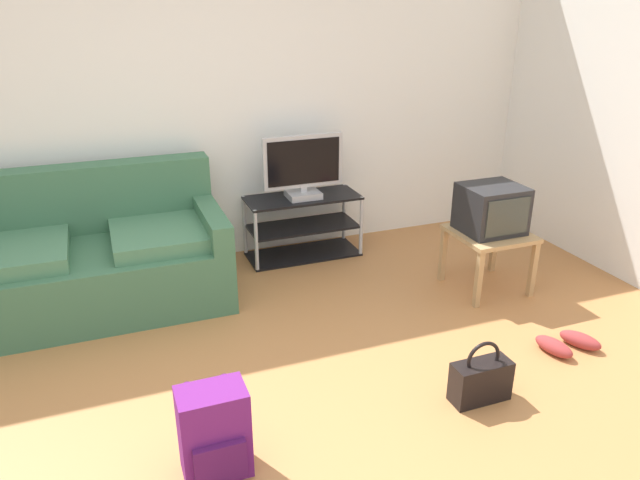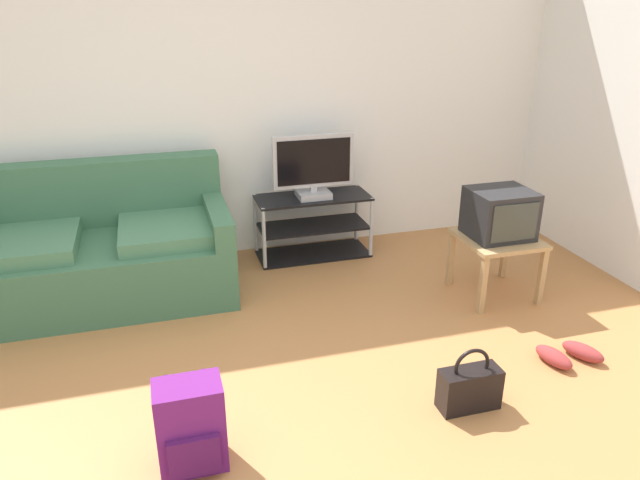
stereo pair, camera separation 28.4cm
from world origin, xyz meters
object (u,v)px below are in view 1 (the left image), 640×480
Objects in this scene: couch at (93,259)px; crt_tv at (491,209)px; tv_stand at (303,226)px; side_table at (489,241)px; sneakers_pair at (567,343)px; handbag at (481,380)px; backpack at (214,433)px; flat_tv at (303,167)px.

couch is 2.79m from crt_tv.
tv_stand is 1.49m from side_table.
couch reaches higher than tv_stand.
handbag is at bearing -164.32° from sneakers_pair.
crt_tv is at bearing -15.92° from couch.
backpack reaches higher than handbag.
tv_stand is 2.57× the size of handbag.
tv_stand is 0.50m from flat_tv.
couch is at bearing 147.78° from sneakers_pair.
flat_tv is at bearing 136.00° from side_table.
crt_tv is 1.07m from sneakers_pair.
backpack is at bearing -76.86° from couch.
flat_tv reaches higher than sneakers_pair.
tv_stand is 2.17m from handbag.
sneakers_pair is at bearing -3.69° from backpack.
flat_tv is at bearing 136.46° from crt_tv.
flat_tv is 1.46m from crt_tv.
sneakers_pair is at bearing -91.76° from crt_tv.
flat_tv is at bearing 51.54° from backpack.
couch is at bearing -171.52° from flat_tv.
flat_tv is 2.28m from sneakers_pair.
tv_stand is at bearing 51.79° from backpack.
couch is 3.41× the size of side_table.
tv_stand is (1.62, 0.26, -0.08)m from couch.
crt_tv is at bearing 17.30° from backpack.
side_table is at bearing 88.21° from sneakers_pair.
backpack is (-1.17, -2.16, -0.04)m from tv_stand.
backpack is (-2.23, -1.14, -0.40)m from crt_tv.
crt_tv is (0.00, 0.02, 0.24)m from side_table.
crt_tv is at bearing 90.00° from side_table.
flat_tv is (0.00, -0.02, 0.50)m from tv_stand.
couch is 4.27× the size of crt_tv.
couch is 1.64m from tv_stand.
flat_tv is 2.23m from handbag.
side_table is at bearing 16.97° from backpack.
side_table is 1.33× the size of sneakers_pair.
flat_tv reaches higher than handbag.
sneakers_pair is (0.78, 0.22, -0.08)m from handbag.
couch is 2.72× the size of flat_tv.
sneakers_pair is (-0.03, -0.89, -0.33)m from side_table.
couch is 4.95× the size of handbag.
flat_tv is at bearing 96.59° from handbag.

